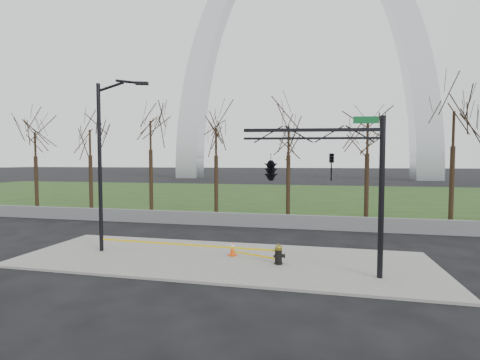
% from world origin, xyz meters
% --- Properties ---
extents(ground, '(500.00, 500.00, 0.00)m').
position_xyz_m(ground, '(0.00, 0.00, 0.00)').
color(ground, black).
rests_on(ground, ground).
extents(sidewalk, '(18.00, 6.00, 0.10)m').
position_xyz_m(sidewalk, '(0.00, 0.00, 0.05)').
color(sidewalk, slate).
rests_on(sidewalk, ground).
extents(grass_strip, '(120.00, 40.00, 0.06)m').
position_xyz_m(grass_strip, '(0.00, 30.00, 0.03)').
color(grass_strip, '#1F3814').
rests_on(grass_strip, ground).
extents(guardrail, '(60.00, 0.30, 0.90)m').
position_xyz_m(guardrail, '(0.00, 8.00, 0.45)').
color(guardrail, '#59595B').
rests_on(guardrail, ground).
extents(gateway_arch, '(66.00, 6.00, 65.00)m').
position_xyz_m(gateway_arch, '(0.00, 75.00, 32.50)').
color(gateway_arch, silver).
rests_on(gateway_arch, ground).
extents(tree_row, '(44.18, 4.00, 8.60)m').
position_xyz_m(tree_row, '(-0.91, 12.00, 4.30)').
color(tree_row, black).
rests_on(tree_row, ground).
extents(fire_hydrant, '(0.52, 0.35, 0.86)m').
position_xyz_m(fire_hydrant, '(2.57, -0.31, 0.49)').
color(fire_hydrant, black).
rests_on(fire_hydrant, sidewalk).
extents(traffic_cone, '(0.45, 0.45, 0.65)m').
position_xyz_m(traffic_cone, '(0.39, 0.53, 0.43)').
color(traffic_cone, '#DF4A0B').
rests_on(traffic_cone, sidewalk).
extents(street_light, '(2.31, 0.92, 8.21)m').
position_xyz_m(street_light, '(-5.71, 0.07, 4.69)').
color(street_light, black).
rests_on(street_light, ground).
extents(traffic_signal_mast, '(5.05, 2.54, 6.00)m').
position_xyz_m(traffic_signal_mast, '(3.17, -1.66, 4.15)').
color(traffic_signal_mast, black).
rests_on(traffic_signal_mast, ground).
extents(caution_tape, '(8.49, 0.85, 0.44)m').
position_xyz_m(caution_tape, '(-1.00, -0.10, 0.58)').
color(caution_tape, yellow).
rests_on(caution_tape, ground).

